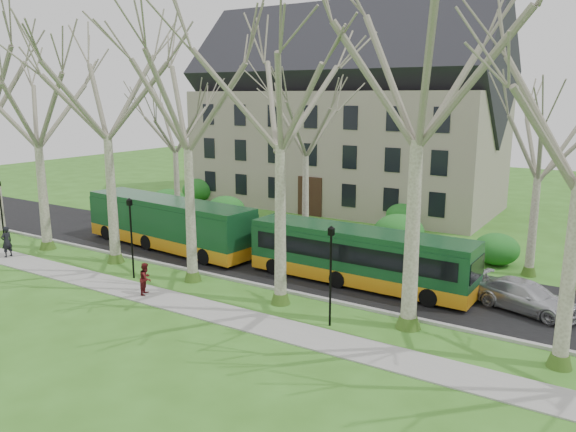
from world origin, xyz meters
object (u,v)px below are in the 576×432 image
Objects in this scene: pedestrian_a at (7,242)px; pedestrian_b at (146,278)px; bus_lead at (168,223)px; sedan at (526,296)px; bus_follow at (359,256)px.

pedestrian_a reaches higher than pedestrian_b.
sedan is (21.42, 0.70, -0.94)m from bus_lead.
sedan is at bearing -89.46° from pedestrian_b.
sedan is (8.04, 0.65, -0.81)m from bus_follow.
bus_follow is 2.54× the size of sedan.
sedan is 17.95m from pedestrian_b.
sedan is 29.20m from pedestrian_a.
bus_lead is 8.70m from pedestrian_b.
bus_lead is 2.76× the size of sedan.
bus_lead is 6.90× the size of pedestrian_a.
sedan is 2.97× the size of pedestrian_b.
pedestrian_a is at bearing -129.43° from bus_lead.
pedestrian_a is at bearing -160.08° from bus_follow.
sedan is at bearing 5.85° from bus_follow.
bus_lead reaches higher than bus_follow.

